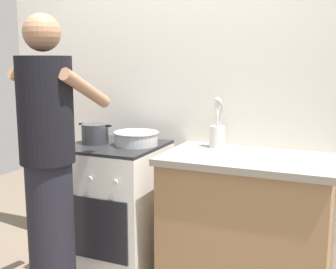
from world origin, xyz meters
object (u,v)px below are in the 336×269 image
Objects in this scene: mixing_bowl at (136,138)px; person at (49,169)px; pot at (95,134)px; utensil_crock at (217,134)px; stove_range at (116,209)px.

person is (-0.22, -0.62, -0.09)m from mixing_bowl.
utensil_crock is at bearing 14.62° from pot.
person reaches higher than pot.
mixing_bowl reaches higher than stove_range.
stove_range is 0.52m from mixing_bowl.
utensil_crock is at bearing 15.89° from stove_range.
utensil_crock is 1.07m from person.
utensil_crock is (0.51, 0.15, 0.04)m from mixing_bowl.
mixing_bowl is (0.28, 0.06, -0.02)m from pot.
person reaches higher than mixing_bowl.
person is (0.06, -0.56, -0.11)m from pot.
stove_range is at bearing -164.32° from mixing_bowl.
utensil_crock reaches higher than mixing_bowl.
utensil_crock is (0.65, 0.19, 0.54)m from stove_range.
mixing_bowl is at bearing 70.72° from person.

